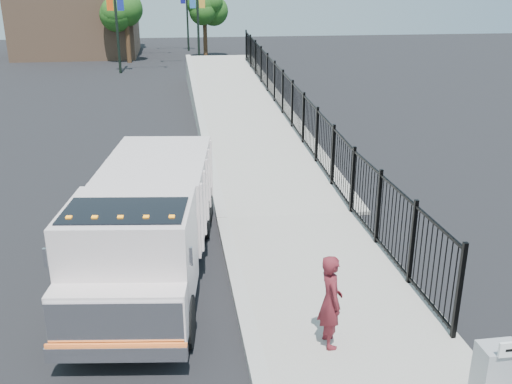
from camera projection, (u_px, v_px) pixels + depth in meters
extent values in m
plane|color=black|center=(241.00, 300.00, 11.53)|extent=(120.00, 120.00, 0.00)
cube|color=#9E998E|center=(364.00, 348.00, 9.91)|extent=(3.55, 12.00, 0.12)
cube|color=#ADAAA3|center=(255.00, 357.00, 9.64)|extent=(0.30, 12.00, 0.16)
cube|color=#9E998E|center=(244.00, 120.00, 26.68)|extent=(3.95, 24.06, 3.19)
cube|color=black|center=(292.00, 119.00, 22.85)|extent=(0.10, 28.00, 1.80)
cube|color=black|center=(153.00, 249.00, 12.56)|extent=(1.76, 6.44, 0.21)
cube|color=silver|center=(131.00, 255.00, 10.21)|extent=(2.45, 2.33, 1.88)
cube|color=silver|center=(120.00, 313.00, 9.28)|extent=(2.27, 0.94, 0.94)
cube|color=silver|center=(115.00, 325.00, 8.95)|extent=(2.15, 0.35, 0.80)
cube|color=silver|center=(117.00, 353.00, 9.04)|extent=(2.25, 0.46, 0.26)
cube|color=orange|center=(116.00, 345.00, 8.99)|extent=(2.24, 0.34, 0.06)
cube|color=black|center=(126.00, 231.00, 9.80)|extent=(2.20, 1.48, 0.80)
cube|color=silver|center=(158.00, 190.00, 13.38)|extent=(2.74, 4.20, 1.59)
cube|color=silver|center=(45.00, 258.00, 9.17)|extent=(0.06, 0.06, 0.33)
cube|color=silver|center=(191.00, 257.00, 9.21)|extent=(0.06, 0.06, 0.33)
cube|color=orange|center=(69.00, 218.00, 9.34)|extent=(0.10, 0.09, 0.06)
cube|color=orange|center=(95.00, 218.00, 9.35)|extent=(0.10, 0.09, 0.06)
cube|color=orange|center=(120.00, 218.00, 9.36)|extent=(0.10, 0.09, 0.06)
cube|color=orange|center=(146.00, 217.00, 9.36)|extent=(0.10, 0.09, 0.06)
cube|color=orange|center=(172.00, 217.00, 9.37)|extent=(0.10, 0.09, 0.06)
cylinder|color=black|center=(72.00, 323.00, 9.92)|extent=(0.42, 0.97, 0.94)
cylinder|color=black|center=(185.00, 322.00, 9.95)|extent=(0.42, 0.97, 0.94)
cylinder|color=black|center=(125.00, 220.00, 14.23)|extent=(0.42, 0.97, 0.94)
cylinder|color=black|center=(203.00, 219.00, 14.27)|extent=(0.42, 0.97, 0.94)
cylinder|color=black|center=(132.00, 205.00, 15.20)|extent=(0.42, 0.97, 0.94)
cylinder|color=black|center=(206.00, 204.00, 15.23)|extent=(0.42, 0.97, 0.94)
imported|color=maroon|center=(331.00, 301.00, 9.65)|extent=(0.43, 0.63, 1.69)
cube|color=gray|center=(494.00, 384.00, 7.99)|extent=(0.55, 0.40, 1.25)
cube|color=white|center=(511.00, 349.00, 7.53)|extent=(0.35, 0.04, 0.22)
cylinder|color=black|center=(116.00, 15.00, 39.22)|extent=(0.18, 0.18, 8.00)
cube|color=navy|center=(120.00, 2.00, 38.99)|extent=(0.45, 0.04, 1.10)
cube|color=#D54911|center=(110.00, 2.00, 38.90)|extent=(0.45, 0.04, 1.10)
cylinder|color=black|center=(198.00, 12.00, 43.26)|extent=(0.18, 0.18, 8.00)
cube|color=gold|center=(202.00, 0.00, 43.04)|extent=(0.45, 0.04, 1.10)
cube|color=#2A5D9E|center=(193.00, 0.00, 42.94)|extent=(0.45, 0.04, 1.10)
cylinder|color=black|center=(129.00, 9.00, 48.17)|extent=(0.18, 0.18, 8.00)
cylinder|color=black|center=(187.00, 7.00, 52.59)|extent=(0.18, 0.18, 8.00)
cylinder|color=#382314|center=(128.00, 42.00, 45.40)|extent=(0.36, 0.36, 3.20)
sphere|color=#194714|center=(126.00, 11.00, 44.57)|extent=(2.86, 2.86, 2.86)
cylinder|color=#382314|center=(205.00, 38.00, 48.62)|extent=(0.36, 0.36, 3.20)
sphere|color=#194714|center=(204.00, 9.00, 47.79)|extent=(2.30, 2.30, 2.30)
cylinder|color=#382314|center=(128.00, 32.00, 55.42)|extent=(0.36, 0.36, 3.20)
sphere|color=#194714|center=(126.00, 6.00, 54.59)|extent=(2.89, 2.89, 2.89)
cube|color=#8C664C|center=(77.00, 8.00, 49.77)|extent=(10.00, 10.00, 8.00)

